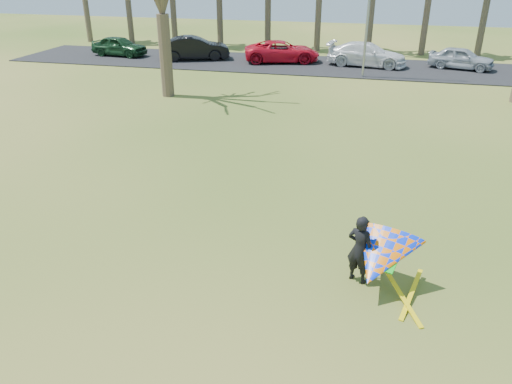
% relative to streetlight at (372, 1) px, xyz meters
% --- Properties ---
extents(ground, '(100.00, 100.00, 0.00)m').
position_rel_streetlight_xyz_m(ground, '(-2.16, -22.00, -4.46)').
color(ground, '#285613').
rests_on(ground, ground).
extents(parking_strip, '(46.00, 7.00, 0.06)m').
position_rel_streetlight_xyz_m(parking_strip, '(-2.16, 3.00, -4.43)').
color(parking_strip, black).
rests_on(parking_strip, ground).
extents(streetlight, '(2.28, 0.18, 8.00)m').
position_rel_streetlight_xyz_m(streetlight, '(0.00, 0.00, 0.00)').
color(streetlight, gray).
rests_on(streetlight, ground).
extents(car_0, '(4.36, 2.18, 1.43)m').
position_rel_streetlight_xyz_m(car_0, '(-18.21, 3.05, -3.69)').
color(car_0, '#173A1E').
rests_on(car_0, parking_strip).
extents(car_1, '(5.22, 3.36, 1.63)m').
position_rel_streetlight_xyz_m(car_1, '(-12.21, 2.91, -3.59)').
color(car_1, black).
rests_on(car_1, parking_strip).
extents(car_2, '(5.67, 3.65, 1.46)m').
position_rel_streetlight_xyz_m(car_2, '(-5.93, 3.49, -3.68)').
color(car_2, red).
rests_on(car_2, parking_strip).
extents(car_3, '(5.53, 2.82, 1.54)m').
position_rel_streetlight_xyz_m(car_3, '(-0.08, 3.45, -3.64)').
color(car_3, white).
rests_on(car_3, parking_strip).
extents(car_4, '(4.41, 2.69, 1.40)m').
position_rel_streetlight_xyz_m(car_4, '(6.02, 3.92, -3.70)').
color(car_4, '#A6ACB4').
rests_on(car_4, parking_strip).
extents(kite_flyer, '(2.13, 2.39, 2.02)m').
position_rel_streetlight_xyz_m(kite_flyer, '(1.11, -22.09, -3.62)').
color(kite_flyer, black).
rests_on(kite_flyer, ground).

